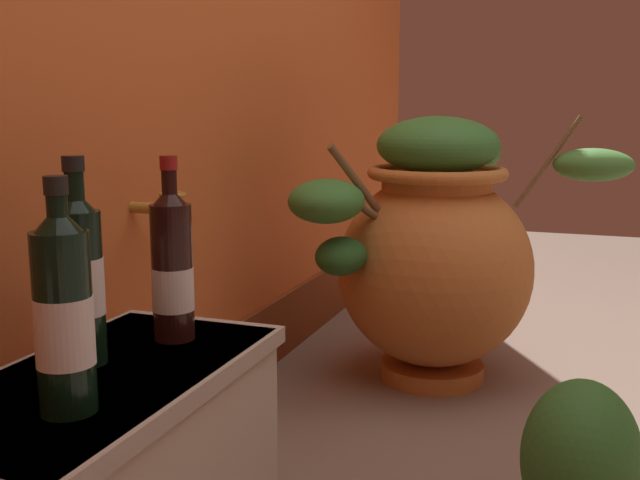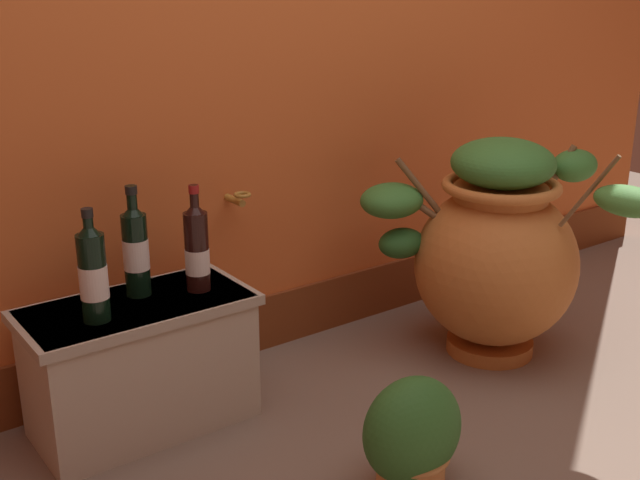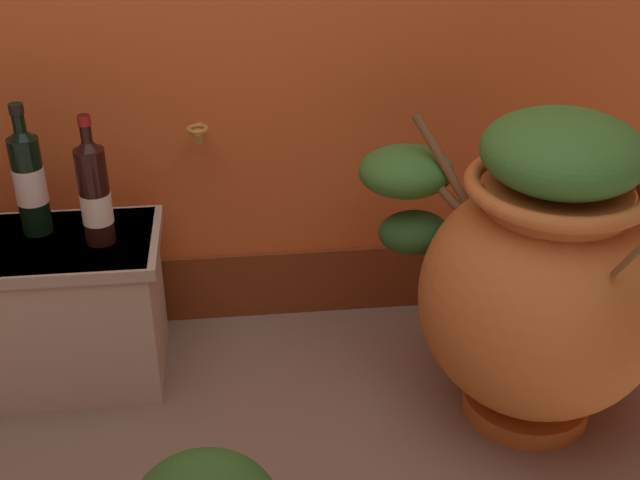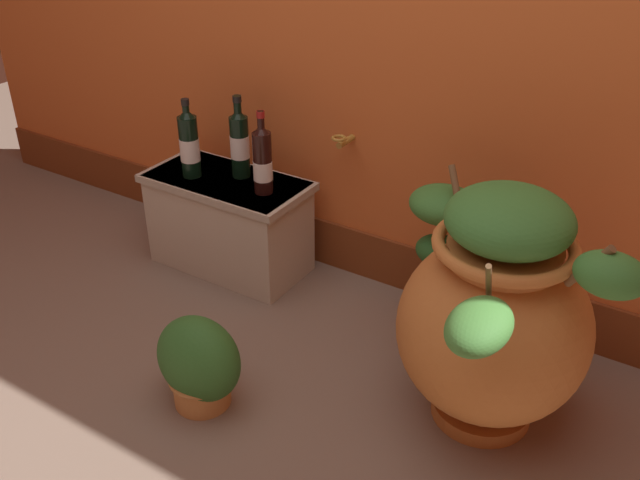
{
  "view_description": "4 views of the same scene",
  "coord_description": "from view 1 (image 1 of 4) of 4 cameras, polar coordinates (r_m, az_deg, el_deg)",
  "views": [
    {
      "loc": [
        -1.48,
        0.19,
        0.8
      ],
      "look_at": [
        -0.03,
        0.71,
        0.52
      ],
      "focal_mm": 41.84,
      "sensor_mm": 36.0,
      "label": 1
    },
    {
      "loc": [
        -1.38,
        -1.12,
        1.29
      ],
      "look_at": [
        -0.05,
        0.69,
        0.53
      ],
      "focal_mm": 44.34,
      "sensor_mm": 36.0,
      "label": 2
    },
    {
      "loc": [
        -0.05,
        -0.95,
        1.38
      ],
      "look_at": [
        0.14,
        0.71,
        0.45
      ],
      "focal_mm": 46.8,
      "sensor_mm": 36.0,
      "label": 3
    },
    {
      "loc": [
        1.09,
        -1.07,
        1.59
      ],
      "look_at": [
        -0.02,
        0.69,
        0.38
      ],
      "focal_mm": 39.79,
      "sensor_mm": 36.0,
      "label": 4
    }
  ],
  "objects": [
    {
      "name": "wine_bottle_middle",
      "position": [
        1.22,
        -17.92,
        -2.5
      ],
      "size": [
        0.08,
        0.08,
        0.33
      ],
      "color": "black",
      "rests_on": "stone_ledge"
    },
    {
      "name": "potted_shrub",
      "position": [
        1.49,
        19.25,
        -16.27
      ],
      "size": [
        0.29,
        0.21,
        0.32
      ],
      "color": "#D68E4C",
      "rests_on": "ground_plane"
    },
    {
      "name": "terracotta_urn",
      "position": [
        2.19,
        8.73,
        -0.87
      ],
      "size": [
        0.77,
        0.86,
        0.78
      ],
      "color": "#C17033",
      "rests_on": "ground_plane"
    },
    {
      "name": "wine_bottle_left",
      "position": [
        1.31,
        -11.24,
        -1.82
      ],
      "size": [
        0.07,
        0.07,
        0.32
      ],
      "color": "black",
      "rests_on": "stone_ledge"
    },
    {
      "name": "wine_bottle_right",
      "position": [
        1.03,
        -19.03,
        -5.12
      ],
      "size": [
        0.08,
        0.08,
        0.32
      ],
      "color": "black",
      "rests_on": "stone_ledge"
    }
  ]
}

